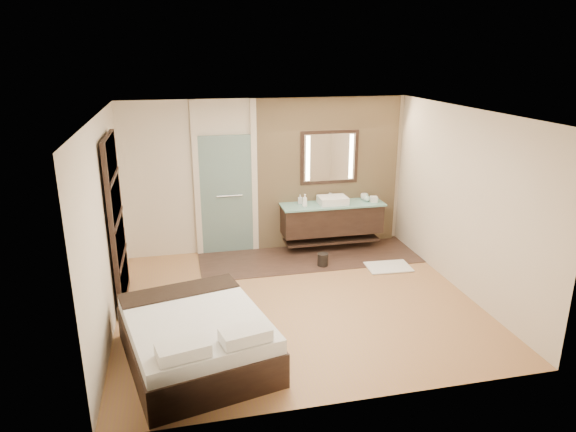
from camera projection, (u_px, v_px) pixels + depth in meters
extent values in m
plane|color=#AA7D47|center=(297.00, 302.00, 7.39)|extent=(5.00, 5.00, 0.00)
cube|color=#33221B|center=(309.00, 257.00, 8.99)|extent=(3.80, 1.30, 0.01)
cube|color=tan|center=(328.00, 173.00, 9.25)|extent=(2.60, 0.08, 2.70)
cube|color=black|center=(332.00, 219.00, 9.22)|extent=(1.80, 0.50, 0.50)
cube|color=black|center=(331.00, 239.00, 9.34)|extent=(1.71, 0.45, 0.04)
cube|color=#8ED9CC|center=(333.00, 204.00, 9.12)|extent=(1.85, 0.55, 0.03)
cube|color=white|center=(333.00, 200.00, 9.09)|extent=(0.50, 0.38, 0.13)
cylinder|color=silver|center=(330.00, 196.00, 9.26)|extent=(0.03, 0.03, 0.18)
cylinder|color=silver|center=(330.00, 193.00, 9.20)|extent=(0.02, 0.10, 0.02)
cube|color=black|center=(329.00, 157.00, 9.11)|extent=(1.06, 0.03, 0.96)
cube|color=white|center=(330.00, 157.00, 9.10)|extent=(0.94, 0.01, 0.84)
cube|color=#FFF1BF|center=(308.00, 159.00, 9.01)|extent=(0.07, 0.01, 0.80)
cube|color=#FFF1BF|center=(351.00, 157.00, 9.18)|extent=(0.07, 0.01, 0.80)
cube|color=#A0CAC4|center=(226.00, 195.00, 8.95)|extent=(0.90, 0.05, 2.10)
cylinder|color=silver|center=(230.00, 196.00, 8.91)|extent=(0.45, 0.03, 0.03)
cube|color=beige|center=(196.00, 180.00, 8.76)|extent=(0.10, 0.08, 2.70)
cube|color=beige|center=(254.00, 177.00, 8.97)|extent=(0.10, 0.08, 2.70)
cube|color=black|center=(117.00, 222.00, 7.07)|extent=(0.06, 1.20, 2.40)
cube|color=beige|center=(124.00, 277.00, 7.33)|extent=(0.02, 1.06, 0.52)
cube|color=beige|center=(120.00, 239.00, 7.15)|extent=(0.02, 1.06, 0.52)
cube|color=beige|center=(116.00, 198.00, 6.97)|extent=(0.02, 1.06, 0.52)
cube|color=beige|center=(111.00, 156.00, 6.79)|extent=(0.02, 1.06, 0.52)
cube|color=black|center=(197.00, 345.00, 5.95)|extent=(1.88, 2.16, 0.41)
cube|color=white|center=(195.00, 322.00, 5.86)|extent=(1.82, 2.10, 0.17)
cube|color=black|center=(180.00, 291.00, 6.43)|extent=(1.51, 0.73, 0.04)
cube|color=white|center=(183.00, 350.00, 5.03)|extent=(0.56, 0.39, 0.13)
cube|color=white|center=(245.00, 335.00, 5.30)|extent=(0.56, 0.39, 0.13)
cube|color=white|center=(388.00, 267.00, 8.56)|extent=(0.75, 0.54, 0.02)
cylinder|color=black|center=(323.00, 260.00, 8.60)|extent=(0.19, 0.19, 0.22)
cube|color=silver|center=(374.00, 199.00, 9.21)|extent=(0.14, 0.14, 0.10)
imported|color=white|center=(305.00, 200.00, 8.90)|extent=(0.10, 0.10, 0.23)
imported|color=#B2B2B2|center=(300.00, 199.00, 9.10)|extent=(0.09, 0.09, 0.16)
imported|color=#A3CDC5|center=(367.00, 197.00, 9.23)|extent=(0.14, 0.14, 0.15)
imported|color=white|center=(364.00, 196.00, 9.37)|extent=(0.14, 0.14, 0.11)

